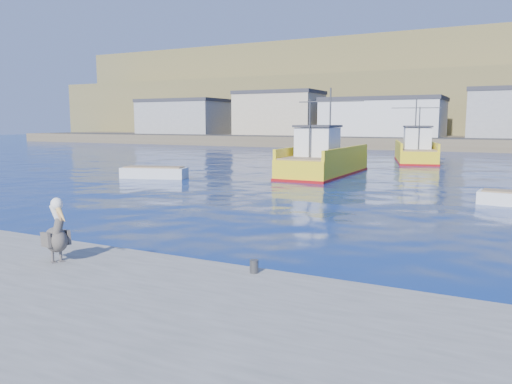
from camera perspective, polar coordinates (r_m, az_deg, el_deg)
ground at (r=15.81m, az=-4.33°, el=-6.22°), size 260.00×260.00×0.00m
dock_bollards at (r=12.60m, az=-10.06°, el=-6.97°), size 36.20×0.20×0.30m
far_shore at (r=122.67m, az=23.43°, el=9.74°), size 200.00×81.00×24.00m
trawler_yellow_a at (r=36.92m, az=7.72°, el=3.49°), size 5.01×10.95×6.47m
trawler_yellow_b at (r=51.16m, az=17.76°, el=4.36°), size 5.74×10.48×6.34m
skiff_left at (r=35.53m, az=-11.55°, el=2.08°), size 4.77×2.83×0.98m
pelican at (r=13.00m, az=-21.85°, el=-4.53°), size 1.26×0.84×1.61m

